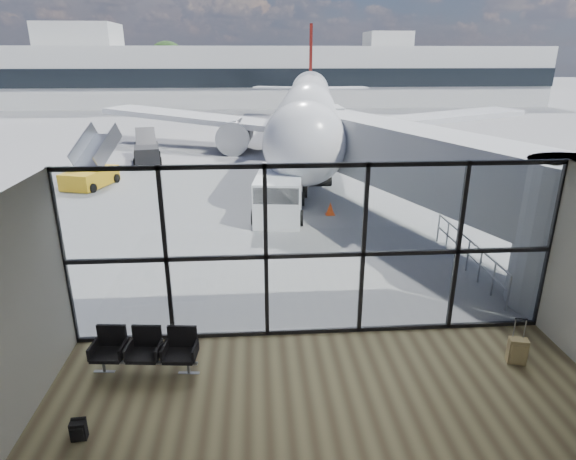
{
  "coord_description": "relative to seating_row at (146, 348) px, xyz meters",
  "views": [
    {
      "loc": [
        -1.42,
        -10.81,
        6.82
      ],
      "look_at": [
        -0.45,
        3.0,
        1.78
      ],
      "focal_mm": 30.0,
      "sensor_mm": 36.0,
      "label": 1
    }
  ],
  "objects": [
    {
      "name": "tree_4",
      "position": [
        -17.01,
        73.28,
        4.67
      ],
      "size": [
        5.61,
        5.61,
        8.07
      ],
      "color": "#382619",
      "rests_on": "ground"
    },
    {
      "name": "service_van",
      "position": [
        3.63,
        11.12,
        0.42
      ],
      "size": [
        2.61,
        4.68,
        1.95
      ],
      "rotation": [
        0.0,
        0.0,
        -0.12
      ],
      "color": "white",
      "rests_on": "ground"
    },
    {
      "name": "jet_bridge",
      "position": [
        8.89,
        8.35,
        2.18
      ],
      "size": [
        8.0,
        16.5,
        4.33
      ],
      "color": "#939698",
      "rests_on": "ground"
    },
    {
      "name": "traffic_cone_b",
      "position": [
        5.94,
        11.1,
        -0.3
      ],
      "size": [
        0.41,
        0.41,
        0.59
      ],
      "color": "#FF460D",
      "rests_on": "ground"
    },
    {
      "name": "apron_railing",
      "position": [
        9.59,
        4.78,
        0.13
      ],
      "size": [
        0.06,
        5.46,
        1.11
      ],
      "color": "gray",
      "rests_on": "ground"
    },
    {
      "name": "glass_curtain_wall",
      "position": [
        3.99,
        1.28,
        1.66
      ],
      "size": [
        12.1,
        0.12,
        4.5
      ],
      "color": "white",
      "rests_on": "ground"
    },
    {
      "name": "far_terminal",
      "position": [
        3.4,
        63.25,
        3.62
      ],
      "size": [
        80.0,
        12.2,
        11.0
      ],
      "color": "#ADADA8",
      "rests_on": "ground"
    },
    {
      "name": "tree_5",
      "position": [
        -11.01,
        73.28,
        5.29
      ],
      "size": [
        6.27,
        6.27,
        9.03
      ],
      "color": "#382619",
      "rests_on": "ground"
    },
    {
      "name": "suitcase",
      "position": [
        8.58,
        -0.37,
        -0.25
      ],
      "size": [
        0.46,
        0.38,
        1.12
      ],
      "rotation": [
        0.0,
        0.0,
        -0.25
      ],
      "color": "#958253",
      "rests_on": "ground"
    },
    {
      "name": "backpack",
      "position": [
        -0.85,
        -2.11,
        -0.38
      ],
      "size": [
        0.3,
        0.28,
        0.43
      ],
      "rotation": [
        0.0,
        0.0,
        0.07
      ],
      "color": "black",
      "rests_on": "ground"
    },
    {
      "name": "tree_2",
      "position": [
        -29.01,
        73.28,
        5.29
      ],
      "size": [
        6.27,
        6.27,
        9.03
      ],
      "color": "#382619",
      "rests_on": "ground"
    },
    {
      "name": "airliner",
      "position": [
        6.87,
        28.66,
        2.44
      ],
      "size": [
        33.09,
        38.48,
        9.93
      ],
      "rotation": [
        0.0,
        0.0,
        -0.12
      ],
      "color": "silver",
      "rests_on": "ground"
    },
    {
      "name": "seating_row",
      "position": [
        0.0,
        0.0,
        0.0
      ],
      "size": [
        2.38,
        0.87,
        1.05
      ],
      "rotation": [
        0.0,
        0.0,
        -0.1
      ],
      "color": "gray",
      "rests_on": "ground"
    },
    {
      "name": "belt_loader",
      "position": [
        -4.67,
        23.27,
        0.09
      ],
      "size": [
        2.37,
        4.59,
        2.02
      ],
      "rotation": [
        0.0,
        0.0,
        0.21
      ],
      "color": "black",
      "rests_on": "ground"
    },
    {
      "name": "lounge_shell",
      "position": [
        3.99,
        -3.52,
        2.07
      ],
      "size": [
        12.02,
        8.01,
        4.51
      ],
      "color": "brown",
      "rests_on": "ground"
    },
    {
      "name": "tree_1",
      "position": [
        -35.01,
        73.28,
        4.67
      ],
      "size": [
        5.61,
        5.61,
        8.07
      ],
      "color": "#382619",
      "rests_on": "ground"
    },
    {
      "name": "mobile_stairs",
      "position": [
        -6.48,
        17.11,
        0.03
      ],
      "size": [
        2.73,
        4.0,
        2.57
      ],
      "rotation": [
        0.0,
        0.0,
        -0.31
      ],
      "color": "gold",
      "rests_on": "ground"
    },
    {
      "name": "traffic_cone_c",
      "position": [
        8.99,
        17.26,
        -0.31
      ],
      "size": [
        0.41,
        0.41,
        0.58
      ],
      "color": "#FC4C0D",
      "rests_on": "ground"
    },
    {
      "name": "ground",
      "position": [
        3.99,
        41.28,
        -0.58
      ],
      "size": [
        220.0,
        220.0,
        0.0
      ],
      "primitive_type": "plane",
      "color": "slate",
      "rests_on": "ground"
    },
    {
      "name": "tree_3",
      "position": [
        -23.01,
        73.28,
        4.05
      ],
      "size": [
        4.95,
        4.95,
        7.12
      ],
      "color": "#382619",
      "rests_on": "ground"
    }
  ]
}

